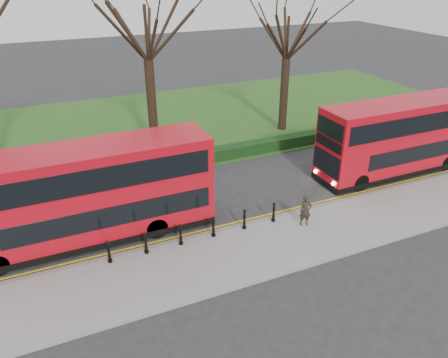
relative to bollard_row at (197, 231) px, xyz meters
name	(u,v)px	position (x,y,z in m)	size (l,w,h in m)	color
ground	(173,231)	(-0.78, 1.35, -0.65)	(120.00, 120.00, 0.00)	#28282B
pavement	(194,266)	(-0.78, -1.65, -0.57)	(60.00, 4.00, 0.15)	gray
kerb	(179,241)	(-0.78, 0.35, -0.57)	(60.00, 0.25, 0.16)	slate
grass_verge	(112,130)	(-0.78, 16.35, -0.62)	(60.00, 18.00, 0.06)	#274F1A
hedge	(137,168)	(-0.78, 8.15, -0.25)	(60.00, 0.90, 0.80)	black
yellow_line_outer	(177,239)	(-0.78, 0.65, -0.64)	(60.00, 0.10, 0.01)	yellow
yellow_line_inner	(176,237)	(-0.78, 0.85, -0.64)	(60.00, 0.10, 0.01)	yellow
tree_mid	(146,27)	(1.22, 11.35, 7.41)	(7.10, 7.10, 11.09)	black
tree_right	(288,33)	(11.22, 11.35, 6.45)	(6.26, 6.26, 9.78)	black
bollard_row	(197,231)	(0.00, 0.00, 0.00)	(8.14, 0.15, 1.00)	black
bus_lead	(86,196)	(-4.35, 2.34, 1.63)	(11.38, 2.61, 4.53)	#B20A17
bus_rear	(405,137)	(14.09, 2.16, 1.58)	(11.14, 2.56, 4.43)	#B20A17
pedestrian	(306,211)	(5.22, -0.89, 0.28)	(0.57, 0.37, 1.57)	#2D231C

